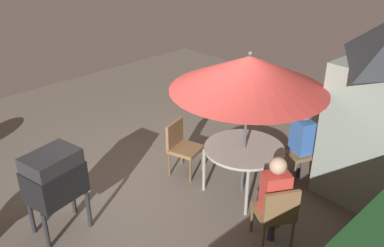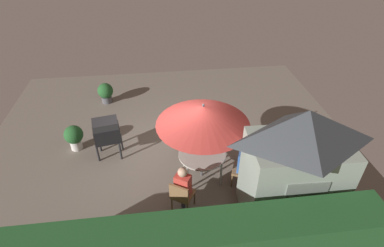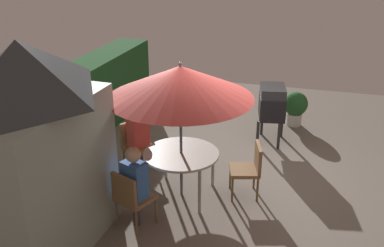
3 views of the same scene
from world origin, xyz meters
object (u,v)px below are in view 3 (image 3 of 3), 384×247
Objects in this scene: chair_toward_hedge at (250,167)px; potted_plant_by_grill at (295,106)px; garden_shed at (32,150)px; patio_table at (181,156)px; patio_umbrella at (180,82)px; person_in_red at (138,130)px; person_in_blue at (134,178)px; bbq_grill at (272,103)px; chair_far_side at (131,196)px; chair_near_shed at (136,142)px.

chair_toward_hedge reaches higher than potted_plant_by_grill.
garden_shed is 2.35m from patio_table.
garden_shed is at bearing 140.85° from patio_umbrella.
person_in_red reaches higher than patio_table.
person_in_blue is (-1.54, -0.59, 0.00)m from person_in_red.
chair_toward_hedge is at bearing -48.77° from person_in_blue.
chair_toward_hedge is at bearing -73.72° from patio_table.
person_in_red is (0.59, 0.98, 0.08)m from patio_table.
chair_toward_hedge is (-2.16, 0.08, -0.33)m from bbq_grill.
potted_plant_by_grill is 3.88m from person_in_red.
patio_table is 1.55× the size of potted_plant_by_grill.
person_in_blue is (0.08, -0.03, 0.26)m from chair_far_side.
chair_toward_hedge is (2.03, -2.46, -0.93)m from garden_shed.
garden_shed is at bearing 129.58° from chair_toward_hedge.
patio_umbrella is at bearing -22.06° from person_in_blue.
patio_table is 1.34× the size of chair_near_shed.
person_in_blue reaches higher than bbq_grill.
chair_far_side is at bearing 157.94° from patio_table.
patio_umbrella is at bearing 155.95° from potted_plant_by_grill.
bbq_grill is 0.95× the size of person_in_red.
chair_far_side is (-1.04, 0.42, -0.19)m from patio_table.
patio_umbrella is 1.55m from person_in_blue.
potted_plant_by_grill is at bearing -9.02° from chair_toward_hedge.
potted_plant_by_grill is (3.19, -0.51, -0.07)m from chair_toward_hedge.
garden_shed reaches higher than chair_toward_hedge.
chair_near_shed and chair_far_side have the same top height.
bbq_grill is at bearing 157.58° from potted_plant_by_grill.
chair_far_side is 1.74m from person_in_red.
person_in_red and person_in_blue have the same top height.
chair_far_side is 0.71× the size of person_in_red.
patio_table is at bearing -22.06° from chair_far_side.
person_in_blue is at bearing 156.01° from bbq_grill.
garden_shed is 1.27× the size of patio_umbrella.
patio_umbrella is at bearing 106.28° from chair_toward_hedge.
patio_umbrella is 2.49× the size of chair_far_side.
person_in_blue reaches higher than chair_near_shed.
patio_umbrella is at bearing -39.15° from garden_shed.
person_in_blue reaches higher than potted_plant_by_grill.
patio_table is at bearing 180.00° from patio_umbrella.
person_in_red is at bearing 138.91° from potted_plant_by_grill.
person_in_red reaches higher than potted_plant_by_grill.
patio_umbrella is 2.49× the size of chair_near_shed.
patio_table is at bearing -120.89° from person_in_red.
patio_umbrella is (1.73, -1.40, 0.49)m from garden_shed.
potted_plant_by_grill is (5.22, -2.97, -1.00)m from garden_shed.
patio_umbrella reaches higher than patio_table.
person_in_red is at bearing 59.11° from patio_table.
bbq_grill is at bearing -48.34° from person_in_red.
patio_umbrella reaches higher than potted_plant_by_grill.
chair_near_shed is 1.15× the size of potted_plant_by_grill.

